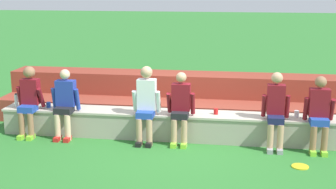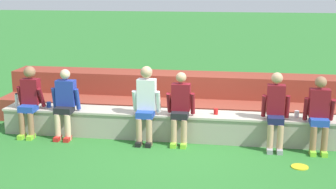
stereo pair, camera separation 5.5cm
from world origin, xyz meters
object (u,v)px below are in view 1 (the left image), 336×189
(person_center, at_px, (146,102))
(plastic_cup_middle, at_px, (49,105))
(person_rightmost_edge, at_px, (319,112))
(person_left_of_center, at_px, (65,102))
(water_bottle_near_left, at_px, (16,100))
(plastic_cup_left_end, at_px, (297,114))
(person_far_left, at_px, (29,99))
(person_right_of_center, at_px, (180,106))
(frisbee, at_px, (300,167))
(person_far_right, at_px, (276,109))
(plastic_cup_right_end, at_px, (216,111))

(person_center, xyz_separation_m, plastic_cup_middle, (-2.02, 0.29, -0.20))
(person_rightmost_edge, relative_size, plastic_cup_middle, 12.39)
(person_left_of_center, relative_size, person_center, 0.92)
(person_rightmost_edge, height_order, water_bottle_near_left, person_rightmost_edge)
(person_left_of_center, xyz_separation_m, water_bottle_near_left, (-1.10, 0.24, -0.07))
(plastic_cup_middle, height_order, plastic_cup_left_end, plastic_cup_left_end)
(person_far_left, height_order, person_right_of_center, person_far_left)
(person_center, xyz_separation_m, frisbee, (2.70, -0.83, -0.75))
(person_far_left, xyz_separation_m, frisbee, (5.00, -0.88, -0.72))
(person_center, height_order, person_right_of_center, person_center)
(person_left_of_center, xyz_separation_m, plastic_cup_left_end, (4.32, 0.31, -0.14))
(person_far_left, relative_size, person_left_of_center, 1.03)
(water_bottle_near_left, bearing_deg, frisbee, -11.55)
(person_right_of_center, xyz_separation_m, water_bottle_near_left, (-3.31, 0.23, -0.07))
(person_far_left, bearing_deg, person_far_right, -0.25)
(person_right_of_center, distance_m, water_bottle_near_left, 3.32)
(person_far_left, xyz_separation_m, water_bottle_near_left, (-0.38, 0.22, -0.10))
(water_bottle_near_left, xyz_separation_m, plastic_cup_middle, (0.66, 0.03, -0.07))
(plastic_cup_left_end, bearing_deg, person_right_of_center, -171.67)
(person_left_of_center, height_order, person_right_of_center, person_right_of_center)
(person_left_of_center, distance_m, person_rightmost_edge, 4.66)
(person_left_of_center, relative_size, plastic_cup_middle, 12.24)
(frisbee, bearing_deg, person_left_of_center, 168.60)
(water_bottle_near_left, distance_m, frisbee, 5.53)
(person_right_of_center, height_order, person_rightmost_edge, person_rightmost_edge)
(person_far_left, relative_size, water_bottle_near_left, 5.08)
(person_far_right, height_order, plastic_cup_right_end, person_far_right)
(person_far_left, height_order, person_rightmost_edge, person_far_left)
(person_rightmost_edge, bearing_deg, frisbee, -114.42)
(person_right_of_center, relative_size, person_far_right, 0.97)
(person_rightmost_edge, distance_m, water_bottle_near_left, 5.76)
(water_bottle_near_left, distance_m, plastic_cup_left_end, 5.42)
(plastic_cup_right_end, height_order, frisbee, plastic_cup_right_end)
(person_center, xyz_separation_m, person_far_right, (2.34, 0.03, -0.04))
(person_far_left, relative_size, frisbee, 4.88)
(person_rightmost_edge, distance_m, frisbee, 1.15)
(water_bottle_near_left, relative_size, plastic_cup_left_end, 2.23)
(person_far_right, distance_m, frisbee, 1.18)
(person_far_right, height_order, water_bottle_near_left, person_far_right)
(water_bottle_near_left, bearing_deg, person_center, -5.66)
(person_far_right, distance_m, person_rightmost_edge, 0.74)
(person_right_of_center, relative_size, plastic_cup_middle, 12.31)
(person_far_right, height_order, plastic_cup_middle, person_far_right)
(person_right_of_center, xyz_separation_m, plastic_cup_right_end, (0.63, 0.26, -0.14))
(plastic_cup_left_end, bearing_deg, person_rightmost_edge, -45.93)
(plastic_cup_middle, bearing_deg, person_far_left, -139.13)
(person_far_left, bearing_deg, person_center, -1.22)
(person_rightmost_edge, relative_size, plastic_cup_left_end, 11.17)
(person_right_of_center, distance_m, plastic_cup_left_end, 2.13)
(plastic_cup_left_end, height_order, plastic_cup_right_end, plastic_cup_left_end)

